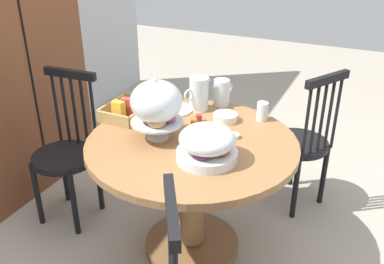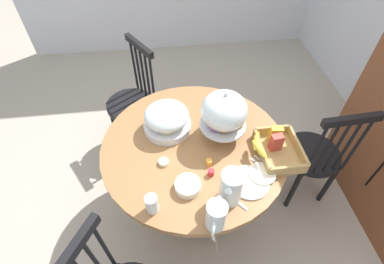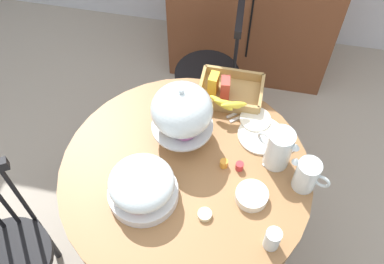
{
  "view_description": "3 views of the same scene",
  "coord_description": "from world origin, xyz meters",
  "px_view_note": "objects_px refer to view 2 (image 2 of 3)",
  "views": [
    {
      "loc": [
        -1.82,
        -0.87,
        1.8
      ],
      "look_at": [
        0.0,
        -0.02,
        0.79
      ],
      "focal_mm": 40.06,
      "sensor_mm": 36.0,
      "label": 1
    },
    {
      "loc": [
        1.1,
        -0.17,
        2.05
      ],
      "look_at": [
        -0.1,
        -0.02,
        0.74
      ],
      "focal_mm": 26.36,
      "sensor_mm": 36.0,
      "label": 2
    },
    {
      "loc": [
        0.22,
        -0.98,
        2.42
      ],
      "look_at": [
        0.0,
        0.13,
        0.84
      ],
      "focal_mm": 40.79,
      "sensor_mm": 36.0,
      "label": 3
    }
  ],
  "objects_px": {
    "dining_table": "(194,166)",
    "milk_pitcher": "(231,188)",
    "china_plate_small": "(262,173)",
    "orange_juice_pitcher": "(216,216)",
    "cereal_basket": "(276,147)",
    "drinking_glass": "(152,204)",
    "butter_dish": "(164,162)",
    "pastry_stand_with_dome": "(224,112)",
    "windsor_chair_facing_door": "(313,156)",
    "fruit_platter_covered": "(167,119)",
    "cereal_bowl": "(188,186)",
    "windsor_chair_near_window": "(133,103)",
    "china_plate_large": "(249,182)"
  },
  "relations": [
    {
      "from": "dining_table",
      "to": "milk_pitcher",
      "type": "xyz_separation_m",
      "value": [
        0.39,
        0.13,
        0.32
      ]
    },
    {
      "from": "dining_table",
      "to": "china_plate_small",
      "type": "bearing_deg",
      "value": 51.73
    },
    {
      "from": "orange_juice_pitcher",
      "to": "cereal_basket",
      "type": "xyz_separation_m",
      "value": [
        -0.4,
        0.43,
        -0.03
      ]
    },
    {
      "from": "drinking_glass",
      "to": "butter_dish",
      "type": "xyz_separation_m",
      "value": [
        -0.28,
        0.07,
        -0.04
      ]
    },
    {
      "from": "butter_dish",
      "to": "cereal_basket",
      "type": "bearing_deg",
      "value": 90.44
    },
    {
      "from": "pastry_stand_with_dome",
      "to": "butter_dish",
      "type": "height_order",
      "value": "pastry_stand_with_dome"
    },
    {
      "from": "windsor_chair_facing_door",
      "to": "china_plate_small",
      "type": "xyz_separation_m",
      "value": [
        0.3,
        -0.52,
        0.3
      ]
    },
    {
      "from": "pastry_stand_with_dome",
      "to": "china_plate_small",
      "type": "bearing_deg",
      "value": 26.98
    },
    {
      "from": "cereal_basket",
      "to": "china_plate_small",
      "type": "relative_size",
      "value": 2.11
    },
    {
      "from": "pastry_stand_with_dome",
      "to": "fruit_platter_covered",
      "type": "height_order",
      "value": "pastry_stand_with_dome"
    },
    {
      "from": "cereal_bowl",
      "to": "drinking_glass",
      "type": "distance_m",
      "value": 0.22
    },
    {
      "from": "windsor_chair_near_window",
      "to": "cereal_bowl",
      "type": "distance_m",
      "value": 1.16
    },
    {
      "from": "fruit_platter_covered",
      "to": "drinking_glass",
      "type": "distance_m",
      "value": 0.57
    },
    {
      "from": "china_plate_large",
      "to": "milk_pitcher",
      "type": "bearing_deg",
      "value": -58.61
    },
    {
      "from": "cereal_basket",
      "to": "china_plate_large",
      "type": "height_order",
      "value": "cereal_basket"
    },
    {
      "from": "windsor_chair_facing_door",
      "to": "butter_dish",
      "type": "relative_size",
      "value": 16.25
    },
    {
      "from": "dining_table",
      "to": "pastry_stand_with_dome",
      "type": "xyz_separation_m",
      "value": [
        -0.05,
        0.18,
        0.42
      ]
    },
    {
      "from": "milk_pitcher",
      "to": "drinking_glass",
      "type": "height_order",
      "value": "milk_pitcher"
    },
    {
      "from": "windsor_chair_near_window",
      "to": "drinking_glass",
      "type": "height_order",
      "value": "windsor_chair_near_window"
    },
    {
      "from": "milk_pitcher",
      "to": "cereal_bowl",
      "type": "relative_size",
      "value": 1.47
    },
    {
      "from": "windsor_chair_near_window",
      "to": "pastry_stand_with_dome",
      "type": "height_order",
      "value": "pastry_stand_with_dome"
    },
    {
      "from": "pastry_stand_with_dome",
      "to": "milk_pitcher",
      "type": "distance_m",
      "value": 0.45
    },
    {
      "from": "milk_pitcher",
      "to": "china_plate_small",
      "type": "xyz_separation_m",
      "value": [
        -0.12,
        0.21,
        -0.08
      ]
    },
    {
      "from": "dining_table",
      "to": "butter_dish",
      "type": "xyz_separation_m",
      "value": [
        0.12,
        -0.19,
        0.24
      ]
    },
    {
      "from": "fruit_platter_covered",
      "to": "china_plate_small",
      "type": "relative_size",
      "value": 2.0
    },
    {
      "from": "windsor_chair_facing_door",
      "to": "china_plate_small",
      "type": "distance_m",
      "value": 0.67
    },
    {
      "from": "china_plate_large",
      "to": "butter_dish",
      "type": "height_order",
      "value": "butter_dish"
    },
    {
      "from": "fruit_platter_covered",
      "to": "cereal_bowl",
      "type": "relative_size",
      "value": 2.14
    },
    {
      "from": "fruit_platter_covered",
      "to": "drinking_glass",
      "type": "bearing_deg",
      "value": -11.22
    },
    {
      "from": "cereal_basket",
      "to": "china_plate_large",
      "type": "bearing_deg",
      "value": -46.7
    },
    {
      "from": "dining_table",
      "to": "milk_pitcher",
      "type": "distance_m",
      "value": 0.52
    },
    {
      "from": "windsor_chair_near_window",
      "to": "china_plate_large",
      "type": "height_order",
      "value": "windsor_chair_near_window"
    },
    {
      "from": "dining_table",
      "to": "fruit_platter_covered",
      "type": "relative_size",
      "value": 3.77
    },
    {
      "from": "windsor_chair_facing_door",
      "to": "fruit_platter_covered",
      "type": "height_order",
      "value": "windsor_chair_facing_door"
    },
    {
      "from": "windsor_chair_facing_door",
      "to": "milk_pitcher",
      "type": "distance_m",
      "value": 0.92
    },
    {
      "from": "dining_table",
      "to": "pastry_stand_with_dome",
      "type": "relative_size",
      "value": 3.29
    },
    {
      "from": "fruit_platter_covered",
      "to": "orange_juice_pitcher",
      "type": "xyz_separation_m",
      "value": [
        0.67,
        0.19,
        -0.01
      ]
    },
    {
      "from": "windsor_chair_near_window",
      "to": "china_plate_small",
      "type": "xyz_separation_m",
      "value": [
        1.02,
        0.77,
        0.3
      ]
    },
    {
      "from": "orange_juice_pitcher",
      "to": "china_plate_large",
      "type": "bearing_deg",
      "value": 132.69
    },
    {
      "from": "dining_table",
      "to": "cereal_basket",
      "type": "xyz_separation_m",
      "value": [
        0.12,
        0.47,
        0.27
      ]
    },
    {
      "from": "windsor_chair_facing_door",
      "to": "drinking_glass",
      "type": "bearing_deg",
      "value": -69.21
    },
    {
      "from": "pastry_stand_with_dome",
      "to": "china_plate_large",
      "type": "relative_size",
      "value": 1.56
    },
    {
      "from": "orange_juice_pitcher",
      "to": "cereal_bowl",
      "type": "xyz_separation_m",
      "value": [
        -0.21,
        -0.11,
        -0.05
      ]
    },
    {
      "from": "cereal_bowl",
      "to": "butter_dish",
      "type": "bearing_deg",
      "value": -146.64
    },
    {
      "from": "fruit_platter_covered",
      "to": "butter_dish",
      "type": "height_order",
      "value": "fruit_platter_covered"
    },
    {
      "from": "orange_juice_pitcher",
      "to": "china_plate_small",
      "type": "height_order",
      "value": "orange_juice_pitcher"
    },
    {
      "from": "cereal_basket",
      "to": "china_plate_small",
      "type": "bearing_deg",
      "value": -38.31
    },
    {
      "from": "windsor_chair_facing_door",
      "to": "fruit_platter_covered",
      "type": "bearing_deg",
      "value": -97.09
    },
    {
      "from": "drinking_glass",
      "to": "butter_dish",
      "type": "bearing_deg",
      "value": 165.98
    },
    {
      "from": "milk_pitcher",
      "to": "drinking_glass",
      "type": "relative_size",
      "value": 1.87
    }
  ]
}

